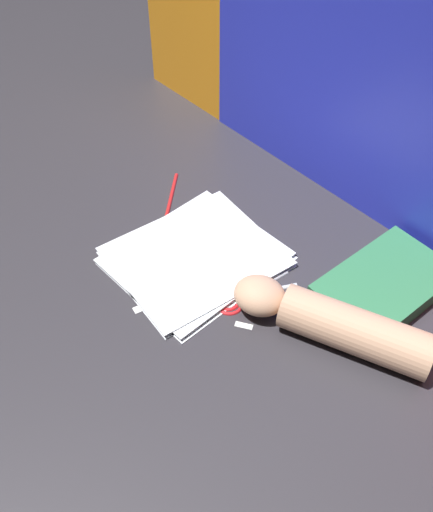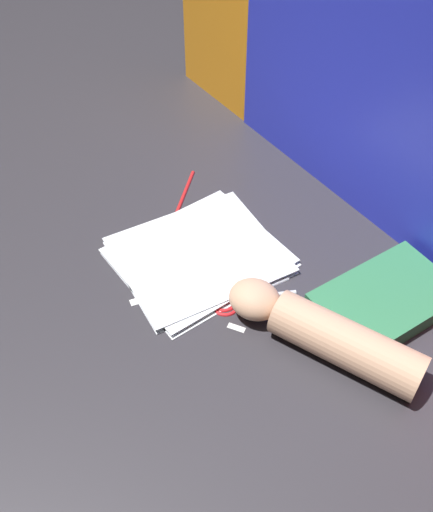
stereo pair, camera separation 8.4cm
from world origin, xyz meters
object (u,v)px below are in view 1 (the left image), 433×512
book_closed (385,285)px  scissors (241,296)px  paper_stack (194,259)px  hand_forearm (333,323)px

book_closed → scissors: book_closed is taller
paper_stack → scissors: 0.12m
paper_stack → hand_forearm: size_ratio=0.92×
scissors → hand_forearm: hand_forearm is taller
book_closed → hand_forearm: hand_forearm is taller
paper_stack → hand_forearm: 0.29m
scissors → hand_forearm: (0.16, 0.06, 0.03)m
paper_stack → scissors: bearing=2.4°
book_closed → scissors: size_ratio=1.49×
book_closed → hand_forearm: 0.15m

